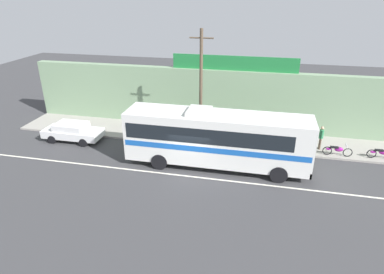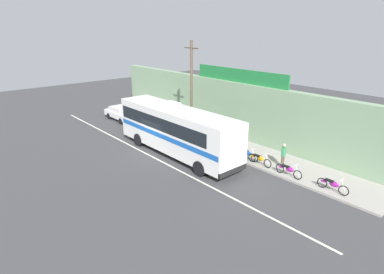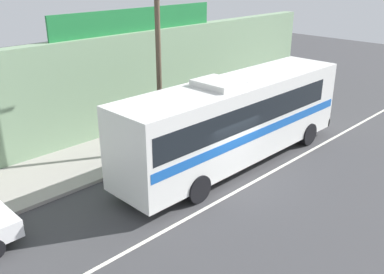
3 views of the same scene
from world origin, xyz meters
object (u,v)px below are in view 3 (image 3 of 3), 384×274
motorcycle_green (258,106)px  motorcycle_blue (282,98)px  motorcycle_red (243,111)px  utility_pole (158,57)px  pedestrian_near_shop (260,89)px  motorcycle_black (305,88)px  intercity_bus (235,117)px

motorcycle_green → motorcycle_blue: 2.31m
motorcycle_green → motorcycle_red: (-1.16, 0.10, 0.00)m
utility_pole → pedestrian_near_shop: bearing=5.8°
pedestrian_near_shop → utility_pole: bearing=-174.2°
motorcycle_black → motorcycle_red: size_ratio=1.02×
motorcycle_red → intercity_bus: bearing=-145.7°
intercity_bus → pedestrian_near_shop: intercity_bus is taller
intercity_bus → motorcycle_red: size_ratio=6.16×
intercity_bus → motorcycle_red: bearing=34.3°
utility_pole → motorcycle_red: 7.03m
intercity_bus → motorcycle_black: intercity_bus is taller
motorcycle_black → intercity_bus: bearing=-164.1°
motorcycle_black → motorcycle_blue: same height
pedestrian_near_shop → motorcycle_black: bearing=-10.4°
motorcycle_black → pedestrian_near_shop: pedestrian_near_shop is taller
utility_pole → motorcycle_black: 12.79m
motorcycle_red → motorcycle_blue: bearing=-2.2°
motorcycle_red → pedestrian_near_shop: pedestrian_near_shop is taller
motorcycle_black → motorcycle_blue: bearing=-176.8°
motorcycle_red → pedestrian_near_shop: 2.63m
motorcycle_green → motorcycle_black: same height
motorcycle_green → intercity_bus: bearing=-152.4°
motorcycle_green → motorcycle_red: size_ratio=1.04×
intercity_bus → pedestrian_near_shop: 7.90m
utility_pole → motorcycle_red: size_ratio=4.33×
utility_pole → motorcycle_black: (12.23, 0.15, -3.75)m
pedestrian_near_shop → motorcycle_blue: bearing=-40.7°
motorcycle_green → motorcycle_blue: same height
motorcycle_green → motorcycle_red: bearing=175.1°
motorcycle_black → pedestrian_near_shop: size_ratio=1.11×
utility_pole → pedestrian_near_shop: 9.04m
motorcycle_blue → motorcycle_black: bearing=3.2°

